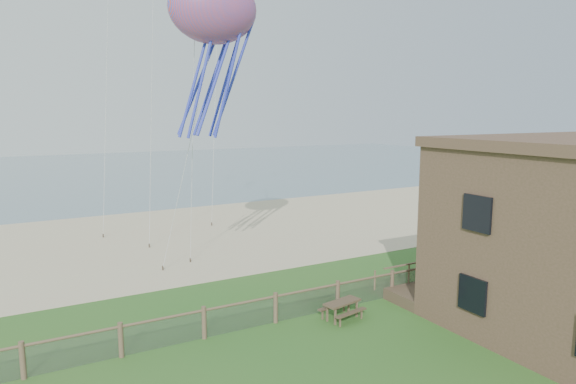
# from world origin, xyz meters

# --- Properties ---
(sand_beach) EXTENTS (72.00, 20.00, 0.02)m
(sand_beach) POSITION_xyz_m (0.00, 22.00, 0.00)
(sand_beach) COLOR #C1AC8B
(sand_beach) RESTS_ON ground
(ocean) EXTENTS (160.00, 68.00, 0.02)m
(ocean) POSITION_xyz_m (0.00, 66.00, 0.00)
(ocean) COLOR slate
(ocean) RESTS_ON ground
(chainlink_fence) EXTENTS (36.20, 0.20, 1.25)m
(chainlink_fence) POSITION_xyz_m (0.00, 6.00, 0.55)
(chainlink_fence) COLOR brown
(chainlink_fence) RESTS_ON ground
(motel_deck) EXTENTS (15.00, 2.00, 0.50)m
(motel_deck) POSITION_xyz_m (13.00, 5.00, 0.25)
(motel_deck) COLOR brown
(motel_deck) RESTS_ON ground
(picnic_table) EXTENTS (1.82, 1.51, 0.68)m
(picnic_table) POSITION_xyz_m (2.53, 5.00, 0.34)
(picnic_table) COLOR brown
(picnic_table) RESTS_ON ground
(octopus_kite) EXTENTS (4.28, 3.33, 8.00)m
(octopus_kite) POSITION_xyz_m (-0.04, 12.04, 11.06)
(octopus_kite) COLOR #FF4228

